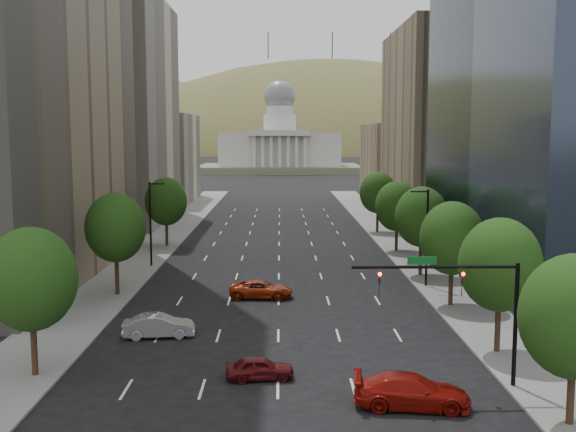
{
  "coord_description": "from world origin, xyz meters",
  "views": [
    {
      "loc": [
        0.15,
        -6.06,
        13.9
      ],
      "look_at": [
        0.72,
        43.25,
        8.0
      ],
      "focal_mm": 42.5,
      "sensor_mm": 36.0,
      "label": 1
    }
  ],
  "objects_px": {
    "capitol": "(280,149)",
    "car_red_near": "(412,391)",
    "car_silver": "(159,326)",
    "car_red_far": "(261,289)",
    "car_maroon": "(260,368)",
    "traffic_signal": "(471,296)"
  },
  "relations": [
    {
      "from": "capitol",
      "to": "car_red_near",
      "type": "height_order",
      "value": "capitol"
    },
    {
      "from": "car_silver",
      "to": "car_red_far",
      "type": "distance_m",
      "value": 13.18
    },
    {
      "from": "car_red_far",
      "to": "car_silver",
      "type": "bearing_deg",
      "value": 152.4
    },
    {
      "from": "car_red_near",
      "to": "car_maroon",
      "type": "xyz_separation_m",
      "value": [
        -7.91,
        4.13,
        -0.2
      ]
    },
    {
      "from": "capitol",
      "to": "car_red_near",
      "type": "distance_m",
      "value": 222.58
    },
    {
      "from": "car_red_near",
      "to": "car_red_far",
      "type": "bearing_deg",
      "value": 25.69
    },
    {
      "from": "car_maroon",
      "to": "capitol",
      "type": "bearing_deg",
      "value": -6.71
    },
    {
      "from": "car_silver",
      "to": "car_red_far",
      "type": "relative_size",
      "value": 0.91
    },
    {
      "from": "car_silver",
      "to": "traffic_signal",
      "type": "bearing_deg",
      "value": -124.6
    },
    {
      "from": "traffic_signal",
      "to": "car_red_far",
      "type": "relative_size",
      "value": 1.69
    },
    {
      "from": "traffic_signal",
      "to": "car_maroon",
      "type": "relative_size",
      "value": 2.34
    },
    {
      "from": "car_silver",
      "to": "car_red_far",
      "type": "bearing_deg",
      "value": -37.96
    },
    {
      "from": "car_red_far",
      "to": "car_red_near",
      "type": "bearing_deg",
      "value": -157.38
    },
    {
      "from": "car_maroon",
      "to": "car_silver",
      "type": "height_order",
      "value": "car_silver"
    },
    {
      "from": "traffic_signal",
      "to": "car_red_far",
      "type": "height_order",
      "value": "traffic_signal"
    },
    {
      "from": "capitol",
      "to": "car_red_far",
      "type": "distance_m",
      "value": 198.81
    },
    {
      "from": "car_red_near",
      "to": "car_maroon",
      "type": "bearing_deg",
      "value": 68.65
    },
    {
      "from": "car_red_near",
      "to": "car_maroon",
      "type": "distance_m",
      "value": 8.92
    },
    {
      "from": "capitol",
      "to": "car_maroon",
      "type": "relative_size",
      "value": 15.39
    },
    {
      "from": "car_maroon",
      "to": "car_red_far",
      "type": "relative_size",
      "value": 0.72
    },
    {
      "from": "car_red_near",
      "to": "car_maroon",
      "type": "height_order",
      "value": "car_red_near"
    },
    {
      "from": "capitol",
      "to": "car_red_near",
      "type": "relative_size",
      "value": 10.12
    }
  ]
}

